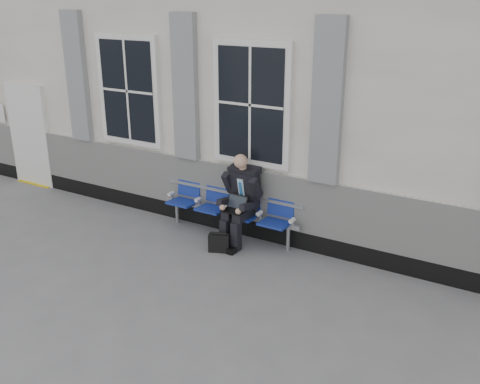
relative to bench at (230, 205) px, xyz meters
The scene contains 5 objects.
ground 1.43m from the bench, 90.94° to the right, with size 70.00×70.00×0.00m, color slate.
station_building 2.72m from the bench, 91.06° to the left, with size 14.40×4.40×4.49m.
bench is the anchor object (origin of this frame).
businessman 0.42m from the bench, 25.54° to the right, with size 0.63×0.85×1.51m.
briefcase 0.76m from the bench, 74.40° to the right, with size 0.36×0.25×0.34m.
Camera 1 is at (4.38, -5.75, 3.85)m, focal length 40.00 mm.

